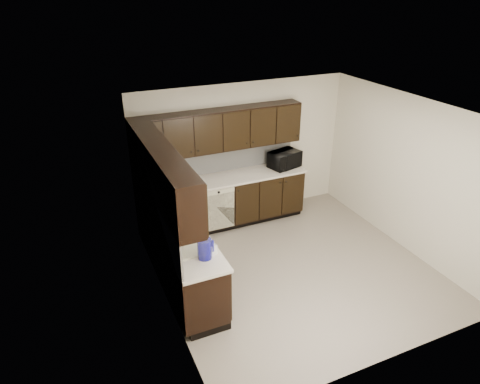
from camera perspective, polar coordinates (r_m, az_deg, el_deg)
name	(u,v)px	position (r m, az deg, el deg)	size (l,w,h in m)	color
floor	(294,268)	(6.83, 7.21, -10.06)	(4.00, 4.00, 0.00)	gray
ceiling	(305,112)	(5.73, 8.62, 10.57)	(4.00, 4.00, 0.00)	white
wall_back	(242,151)	(7.79, 0.24, 5.43)	(4.00, 0.02, 2.50)	beige
wall_left	(162,226)	(5.50, -10.36, -4.48)	(0.02, 4.00, 2.50)	beige
wall_right	(407,174)	(7.35, 21.32, 2.24)	(0.02, 4.00, 2.50)	beige
wall_front	(398,276)	(4.85, 20.27, -10.44)	(4.00, 0.02, 2.50)	beige
lower_cabinets	(208,226)	(7.07, -4.28, -4.49)	(3.00, 2.80, 0.90)	black
countertop	(207,198)	(6.83, -4.43, -0.85)	(3.03, 2.83, 0.04)	beige
backsplash	(189,181)	(6.84, -6.76, 1.51)	(3.00, 2.80, 0.48)	#B3B3AF
upper_cabinets	(197,147)	(6.54, -5.75, 6.00)	(3.00, 2.80, 0.70)	black
dishwasher	(219,207)	(7.34, -2.87, -2.02)	(0.58, 0.04, 0.78)	beige
sink	(188,245)	(5.74, -6.93, -7.08)	(0.54, 0.82, 0.42)	beige
microwave	(284,159)	(7.90, 5.95, 4.35)	(0.55, 0.37, 0.31)	black
soap_bottle_a	(212,247)	(5.40, -3.70, -7.32)	(0.09, 0.09, 0.20)	gray
soap_bottle_b	(176,233)	(5.66, -8.54, -5.42)	(0.10, 0.11, 0.27)	gray
toaster_oven	(171,182)	(7.17, -9.21, 1.34)	(0.33, 0.24, 0.20)	silver
storage_bin	(164,201)	(6.57, -10.04, -1.19)	(0.50, 0.37, 0.19)	silver
blue_pitcher	(205,249)	(5.31, -4.75, -7.54)	(0.18, 0.18, 0.27)	#110F8F
teal_tumbler	(189,221)	(5.96, -6.80, -3.80)	(0.10, 0.10, 0.23)	#0C7989
paper_towel_roll	(164,189)	(6.81, -10.10, 0.34)	(0.14, 0.14, 0.30)	white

